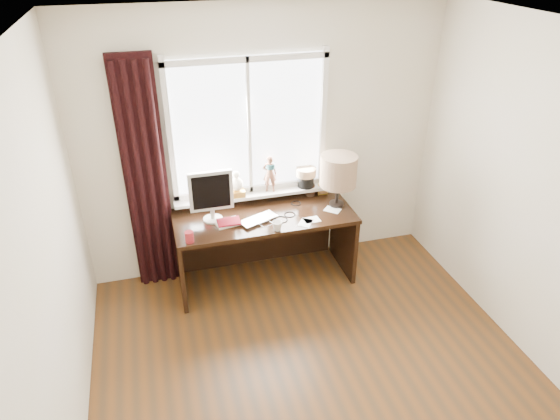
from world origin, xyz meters
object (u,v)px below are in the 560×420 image
object	(u,v)px
mug	(277,226)
table_lamp	(338,171)
red_cup	(189,237)
desk	(262,231)
monitor	(211,193)
laptop	(259,220)

from	to	relation	value
mug	table_lamp	world-z (taller)	table_lamp
mug	red_cup	size ratio (longest dim) A/B	0.92
mug	desk	distance (m)	0.49
monitor	table_lamp	distance (m)	1.21
mug	red_cup	xyz separation A→B (m)	(-0.78, 0.02, 0.00)
laptop	monitor	distance (m)	0.50
mug	table_lamp	bearing A→B (deg)	23.41
laptop	red_cup	xyz separation A→B (m)	(-0.65, -0.19, 0.04)
red_cup	mug	bearing A→B (deg)	-1.22
laptop	monitor	xyz separation A→B (m)	(-0.40, 0.14, 0.26)
monitor	red_cup	bearing A→B (deg)	-127.89
mug	table_lamp	xyz separation A→B (m)	(0.68, 0.29, 0.32)
laptop	red_cup	size ratio (longest dim) A/B	3.59
red_cup	table_lamp	size ratio (longest dim) A/B	0.19
table_lamp	mug	bearing A→B (deg)	-156.59
laptop	desk	distance (m)	0.33
table_lamp	desk	bearing A→B (deg)	171.96
mug	monitor	xyz separation A→B (m)	(-0.53, 0.34, 0.23)
laptop	mug	bearing A→B (deg)	-81.53
table_lamp	laptop	bearing A→B (deg)	-173.58
laptop	table_lamp	xyz separation A→B (m)	(0.80, 0.09, 0.35)
desk	mug	bearing A→B (deg)	-83.23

